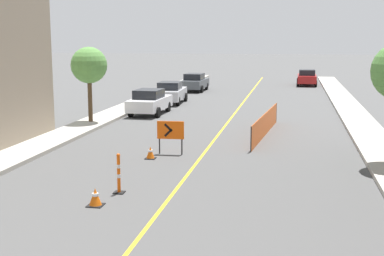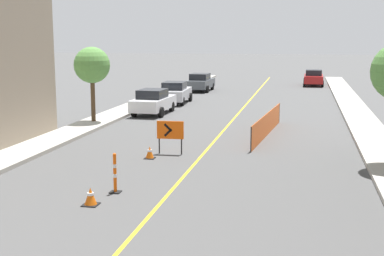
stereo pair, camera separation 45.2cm
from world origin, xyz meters
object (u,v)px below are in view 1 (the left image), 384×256
Objects in this scene: traffic_cone_fourth at (150,153)px; parked_car_curb_near at (150,102)px; delineator_post_rear at (119,176)px; arrow_barricade_primary at (170,131)px; traffic_cone_third at (95,197)px; parked_car_curb_far at (195,82)px; street_tree_left_near at (89,66)px; parked_car_opposite_side at (307,77)px; parked_car_curb_mid at (170,92)px.

traffic_cone_fourth is 0.11× the size of parked_car_curb_near.
delineator_post_rear is 5.82m from arrow_barricade_primary.
traffic_cone_third is 32.95m from parked_car_curb_far.
arrow_barricade_primary is 9.30m from street_tree_left_near.
street_tree_left_near reaches higher than traffic_cone_third.
parked_car_opposite_side reaches higher than traffic_cone_third.
street_tree_left_near is (-6.11, 6.62, 2.30)m from arrow_barricade_primary.
parked_car_curb_far is at bearing 86.33° from parked_car_curb_mid.
traffic_cone_third is 1.06× the size of traffic_cone_fourth.
parked_car_curb_near reaches higher than delineator_post_rear.
traffic_cone_third reaches higher than traffic_cone_fourth.
traffic_cone_third is 6.17m from traffic_cone_fourth.
traffic_cone_fourth is 26.82m from parked_car_curb_far.
parked_car_curb_mid is 1.00× the size of parked_car_curb_far.
parked_car_curb_mid is 10.61m from street_tree_left_near.
parked_car_curb_far is at bearing 96.12° from delineator_post_rear.
street_tree_left_near reaches higher than parked_car_curb_near.
parked_car_curb_far is 19.35m from street_tree_left_near.
arrow_barricade_primary reaches higher than traffic_cone_third.
street_tree_left_near reaches higher than delineator_post_rear.
delineator_post_rear is 0.29× the size of parked_car_curb_far.
traffic_cone_third is 0.41× the size of delineator_post_rear.
parked_car_curb_far is at bearing -142.53° from parked_car_opposite_side.
parked_car_curb_far reaches higher than traffic_cone_third.
parked_car_curb_far is (-3.10, 32.80, 0.54)m from traffic_cone_third.
arrow_barricade_primary is at bearing 57.93° from traffic_cone_fourth.
parked_car_curb_mid is 19.36m from parked_car_opposite_side.
arrow_barricade_primary is 0.32× the size of parked_car_curb_near.
street_tree_left_near reaches higher than parked_car_opposite_side.
parked_car_opposite_side is (6.91, 34.15, 0.55)m from traffic_cone_fourth.
parked_car_curb_mid is at bearing -88.55° from parked_car_curb_far.
street_tree_left_near reaches higher than arrow_barricade_primary.
parked_car_curb_near is 24.38m from parked_car_opposite_side.
parked_car_opposite_side is (6.90, 40.32, 0.54)m from traffic_cone_third.
parked_car_curb_mid reaches higher than traffic_cone_fourth.
parked_car_opposite_side is at bearing 80.29° from traffic_cone_third.
traffic_cone_fourth is at bearing 90.09° from traffic_cone_third.
traffic_cone_fourth is at bearing -72.12° from parked_car_curb_near.
delineator_post_rear is 0.29× the size of parked_car_curb_near.
arrow_barricade_primary is 11.69m from parked_car_curb_near.
traffic_cone_third is at bearing -68.19° from street_tree_left_near.
traffic_cone_fourth is 0.11× the size of parked_car_curb_mid.
street_tree_left_near reaches higher than parked_car_curb_mid.
arrow_barricade_primary is 0.32× the size of parked_car_opposite_side.
delineator_post_rear is at bearing -86.67° from traffic_cone_fourth.
parked_car_opposite_side is at bearing 78.56° from traffic_cone_fourth.
parked_car_curb_far is at bearing 82.79° from street_tree_left_near.
arrow_barricade_primary is 33.77m from parked_car_opposite_side.
traffic_cone_fourth is 9.85m from street_tree_left_near.
traffic_cone_third is at bearing -98.11° from arrow_barricade_primary.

